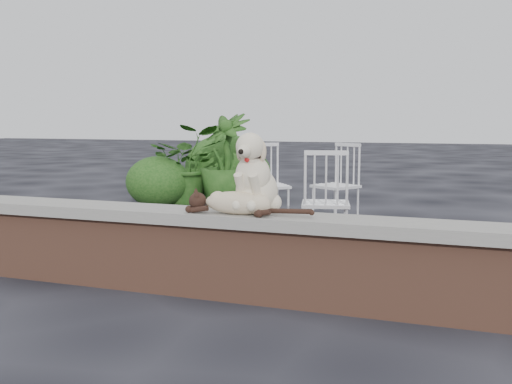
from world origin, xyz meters
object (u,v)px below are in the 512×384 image
(chair_b, at_px, (336,185))
(potted_plant_b, at_px, (225,160))
(potted_plant_a, at_px, (188,164))
(chair_c, at_px, (326,202))
(chair_a, at_px, (268,185))
(dog, at_px, (257,172))
(cat, at_px, (237,201))

(chair_b, distance_m, potted_plant_b, 2.14)
(potted_plant_a, distance_m, potted_plant_b, 0.60)
(chair_c, bearing_deg, chair_a, -65.38)
(dog, xyz_separation_m, chair_a, (-0.86, 2.67, -0.38))
(cat, relative_size, potted_plant_b, 0.78)
(chair_b, height_order, chair_c, same)
(chair_a, xyz_separation_m, potted_plant_b, (-1.12, 1.36, 0.18))
(chair_b, height_order, potted_plant_a, potted_plant_a)
(dog, height_order, chair_c, dog)
(dog, xyz_separation_m, potted_plant_b, (-1.97, 4.02, -0.20))
(cat, bearing_deg, chair_b, 93.27)
(chair_b, relative_size, potted_plant_a, 0.82)
(cat, bearing_deg, dog, 64.20)
(chair_a, relative_size, chair_c, 1.00)
(chair_a, xyz_separation_m, chair_c, (0.97, -1.21, 0.00))
(potted_plant_a, relative_size, potted_plant_b, 0.88)
(chair_c, xyz_separation_m, potted_plant_a, (-2.68, 2.55, 0.10))
(dog, height_order, potted_plant_a, potted_plant_a)
(chair_a, distance_m, chair_c, 1.55)
(potted_plant_b, bearing_deg, chair_b, -30.53)
(cat, xyz_separation_m, potted_plant_b, (-1.89, 4.17, -0.02))
(chair_a, bearing_deg, chair_b, -17.16)
(chair_a, bearing_deg, chair_c, -88.89)
(chair_a, height_order, chair_b, same)
(cat, height_order, chair_c, chair_c)
(chair_b, bearing_deg, chair_a, -128.50)
(cat, xyz_separation_m, potted_plant_a, (-2.48, 4.16, -0.09))
(dog, bearing_deg, potted_plant_a, 124.85)
(chair_c, xyz_separation_m, potted_plant_b, (-2.09, 2.56, 0.18))
(dog, bearing_deg, chair_b, 94.88)
(potted_plant_a, bearing_deg, potted_plant_b, 1.21)
(dog, relative_size, chair_a, 0.58)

